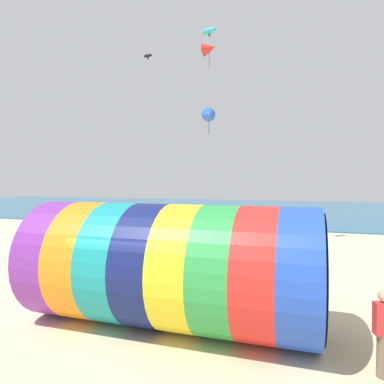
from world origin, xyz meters
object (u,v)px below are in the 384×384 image
at_px(kite_blue_delta, 209,115).
at_px(kite_cyan_parafoil, 209,31).
at_px(kite_handler, 383,332).
at_px(kite_black_parafoil, 148,56).
at_px(kite_red_delta, 209,48).
at_px(giant_inflatable_tube, 171,265).

height_order(kite_blue_delta, kite_cyan_parafoil, kite_cyan_parafoil).
height_order(kite_handler, kite_black_parafoil, kite_black_parafoil).
bearing_deg(kite_red_delta, kite_cyan_parafoil, -75.32).
distance_m(kite_handler, kite_blue_delta, 12.09).
xyz_separation_m(kite_handler, kite_cyan_parafoil, (-6.19, 10.03, 10.86)).
relative_size(giant_inflatable_tube, kite_cyan_parafoil, 8.30).
relative_size(kite_red_delta, kite_blue_delta, 1.17).
bearing_deg(kite_cyan_parafoil, kite_blue_delta, -75.99).
height_order(kite_black_parafoil, kite_cyan_parafoil, kite_black_parafoil).
bearing_deg(kite_blue_delta, kite_black_parafoil, 141.14).
relative_size(kite_blue_delta, kite_cyan_parafoil, 1.43).
height_order(giant_inflatable_tube, kite_handler, giant_inflatable_tube).
height_order(kite_red_delta, kite_blue_delta, kite_red_delta).
distance_m(giant_inflatable_tube, kite_blue_delta, 9.39).
bearing_deg(kite_cyan_parafoil, kite_black_parafoil, 150.72).
bearing_deg(kite_black_parafoil, kite_blue_delta, -38.86).
height_order(kite_red_delta, kite_cyan_parafoil, kite_red_delta).
height_order(kite_black_parafoil, kite_red_delta, kite_red_delta).
height_order(giant_inflatable_tube, kite_cyan_parafoil, kite_cyan_parafoil).
distance_m(kite_red_delta, kite_blue_delta, 7.41).
distance_m(kite_handler, kite_red_delta, 19.20).
xyz_separation_m(giant_inflatable_tube, kite_handler, (4.91, -0.99, -0.74)).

